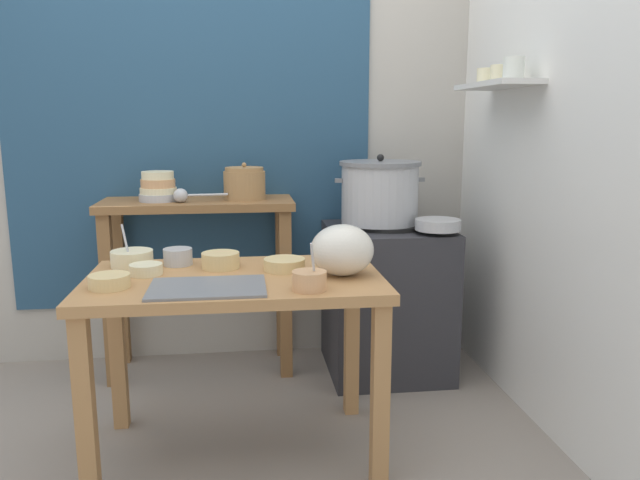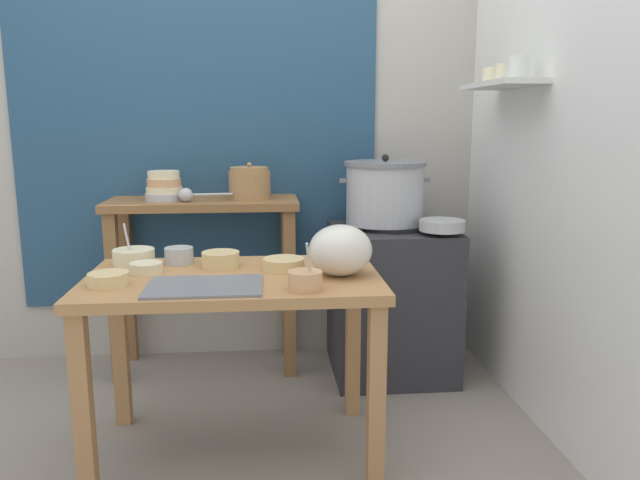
# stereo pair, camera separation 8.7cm
# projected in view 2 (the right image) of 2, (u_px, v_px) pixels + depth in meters

# --- Properties ---
(ground_plane) EXTENTS (9.00, 9.00, 0.00)m
(ground_plane) POSITION_uv_depth(u_px,v_px,m) (221.00, 446.00, 2.48)
(ground_plane) COLOR gray
(wall_back) EXTENTS (4.40, 0.12, 2.60)m
(wall_back) POSITION_uv_depth(u_px,v_px,m) (242.00, 119.00, 3.31)
(wall_back) COLOR #B2ADA3
(wall_back) RESTS_ON ground
(wall_right) EXTENTS (0.30, 3.20, 2.60)m
(wall_right) POSITION_uv_depth(u_px,v_px,m) (553.00, 119.00, 2.56)
(wall_right) COLOR white
(wall_right) RESTS_ON ground
(prep_table) EXTENTS (1.10, 0.66, 0.72)m
(prep_table) POSITION_uv_depth(u_px,v_px,m) (234.00, 303.00, 2.33)
(prep_table) COLOR #B27F4C
(prep_table) RESTS_ON ground
(back_shelf_table) EXTENTS (0.96, 0.40, 0.90)m
(back_shelf_table) POSITION_uv_depth(u_px,v_px,m) (204.00, 242.00, 3.15)
(back_shelf_table) COLOR olive
(back_shelf_table) RESTS_ON ground
(stove_block) EXTENTS (0.60, 0.61, 0.78)m
(stove_block) POSITION_uv_depth(u_px,v_px,m) (391.00, 300.00, 3.17)
(stove_block) COLOR #2D2D33
(stove_block) RESTS_ON ground
(steamer_pot) EXTENTS (0.46, 0.41, 0.35)m
(steamer_pot) POSITION_uv_depth(u_px,v_px,m) (385.00, 193.00, 3.08)
(steamer_pot) COLOR #B7BABF
(steamer_pot) RESTS_ON stove_block
(clay_pot) EXTENTS (0.21, 0.21, 0.19)m
(clay_pot) POSITION_uv_depth(u_px,v_px,m) (250.00, 183.00, 3.12)
(clay_pot) COLOR #A37A4C
(clay_pot) RESTS_ON back_shelf_table
(bowl_stack_enamel) EXTENTS (0.19, 0.19, 0.15)m
(bowl_stack_enamel) POSITION_uv_depth(u_px,v_px,m) (164.00, 187.00, 3.07)
(bowl_stack_enamel) COLOR #B7BABF
(bowl_stack_enamel) RESTS_ON back_shelf_table
(ladle) EXTENTS (0.26, 0.07, 0.07)m
(ladle) POSITION_uv_depth(u_px,v_px,m) (188.00, 195.00, 3.01)
(ladle) COLOR #B7BABF
(ladle) RESTS_ON back_shelf_table
(serving_tray) EXTENTS (0.40, 0.28, 0.01)m
(serving_tray) POSITION_uv_depth(u_px,v_px,m) (205.00, 286.00, 2.13)
(serving_tray) COLOR slate
(serving_tray) RESTS_ON prep_table
(plastic_bag) EXTENTS (0.24, 0.22, 0.19)m
(plastic_bag) POSITION_uv_depth(u_px,v_px,m) (340.00, 250.00, 2.29)
(plastic_bag) COLOR silver
(plastic_bag) RESTS_ON prep_table
(wide_pan) EXTENTS (0.22, 0.22, 0.05)m
(wide_pan) POSITION_uv_depth(u_px,v_px,m) (442.00, 225.00, 2.90)
(wide_pan) COLOR #B7BABF
(wide_pan) RESTS_ON stove_block
(prep_bowl_0) EXTENTS (0.15, 0.15, 0.06)m
(prep_bowl_0) POSITION_uv_depth(u_px,v_px,m) (221.00, 259.00, 2.43)
(prep_bowl_0) COLOR #E5C684
(prep_bowl_0) RESTS_ON prep_table
(prep_bowl_1) EXTENTS (0.16, 0.16, 0.05)m
(prep_bowl_1) POSITION_uv_depth(u_px,v_px,m) (284.00, 263.00, 2.39)
(prep_bowl_1) COLOR #E5C684
(prep_bowl_1) RESTS_ON prep_table
(prep_bowl_2) EXTENTS (0.17, 0.17, 0.17)m
(prep_bowl_2) POSITION_uv_depth(u_px,v_px,m) (134.00, 256.00, 2.47)
(prep_bowl_2) COLOR beige
(prep_bowl_2) RESTS_ON prep_table
(prep_bowl_3) EXTENTS (0.14, 0.14, 0.05)m
(prep_bowl_3) POSITION_uv_depth(u_px,v_px,m) (108.00, 279.00, 2.15)
(prep_bowl_3) COLOR #E5C684
(prep_bowl_3) RESTS_ON prep_table
(prep_bowl_4) EXTENTS (0.12, 0.12, 0.07)m
(prep_bowl_4) POSITION_uv_depth(u_px,v_px,m) (179.00, 255.00, 2.49)
(prep_bowl_4) COLOR #B7BABF
(prep_bowl_4) RESTS_ON prep_table
(prep_bowl_5) EXTENTS (0.12, 0.12, 0.17)m
(prep_bowl_5) POSITION_uv_depth(u_px,v_px,m) (305.00, 280.00, 2.10)
(prep_bowl_5) COLOR tan
(prep_bowl_5) RESTS_ON prep_table
(prep_bowl_6) EXTENTS (0.12, 0.12, 0.04)m
(prep_bowl_6) POSITION_uv_depth(u_px,v_px,m) (146.00, 267.00, 2.33)
(prep_bowl_6) COLOR beige
(prep_bowl_6) RESTS_ON prep_table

